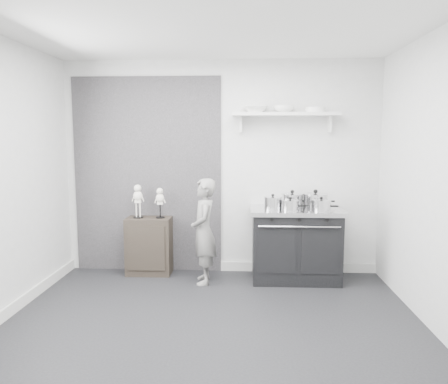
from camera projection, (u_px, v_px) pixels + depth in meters
The scene contains 16 objects.
ground at pixel (210, 330), 3.96m from camera, with size 4.00×4.00×0.00m, color black.
room_shell at pixel (201, 149), 3.91m from camera, with size 4.02×3.62×2.71m.
wall_shelf at pixel (286, 115), 5.33m from camera, with size 1.30×0.26×0.24m.
stove at pixel (295, 244), 5.33m from camera, with size 1.10×0.69×0.88m.
side_cabinet at pixel (149, 246), 5.56m from camera, with size 0.56×0.33×0.73m, color black.
child at pixel (204, 231), 5.18m from camera, with size 0.46×0.30×1.26m, color gray.
pot_front_left at pixel (273, 203), 5.19m from camera, with size 0.30×0.21×0.19m.
pot_back_left at pixel (292, 200), 5.37m from camera, with size 0.35×0.27×0.21m.
pot_back_right at pixel (315, 200), 5.34m from camera, with size 0.39×0.30×0.22m.
pot_front_right at pixel (321, 205), 5.08m from camera, with size 0.31×0.22×0.17m.
pot_front_center at pixel (290, 205), 5.11m from camera, with size 0.30×0.21×0.16m.
skeleton_full at pixel (138, 199), 5.49m from camera, with size 0.14×0.09×0.49m, color silver, non-canonical shape.
skeleton_torso at pixel (160, 201), 5.48m from camera, with size 0.12×0.08×0.44m, color silver, non-canonical shape.
bowl_large at pixel (255, 109), 5.34m from camera, with size 0.31×0.31×0.08m, color white.
bowl_small at pixel (284, 109), 5.32m from camera, with size 0.25×0.25×0.08m, color white.
plate_stack at pixel (315, 110), 5.30m from camera, with size 0.24×0.24×0.06m, color white.
Camera 1 is at (0.31, -3.76, 1.74)m, focal length 35.00 mm.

